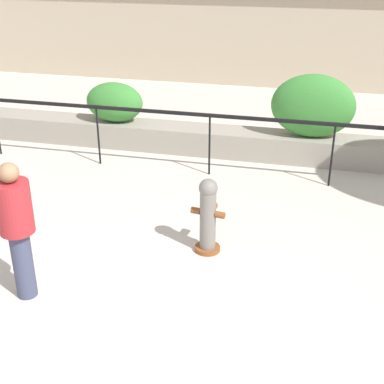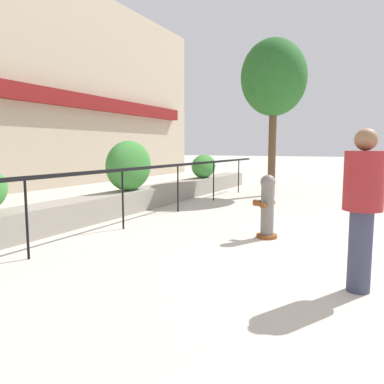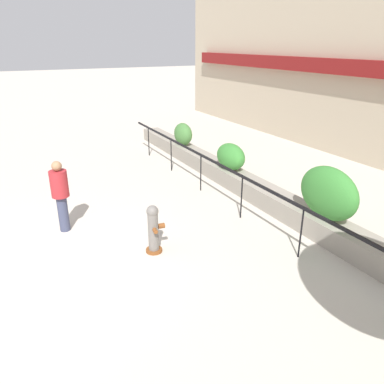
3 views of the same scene
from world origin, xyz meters
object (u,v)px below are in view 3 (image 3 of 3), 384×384
at_px(hedge_bush_0, 183,134).
at_px(hedge_bush_2, 328,193).
at_px(fire_hydrant, 153,229).
at_px(hedge_bush_1, 231,156).
at_px(pedestrian, 60,192).

bearing_deg(hedge_bush_0, hedge_bush_2, 0.00).
bearing_deg(fire_hydrant, hedge_bush_1, 126.70).
distance_m(hedge_bush_0, hedge_bush_2, 7.32).
xyz_separation_m(hedge_bush_0, fire_hydrant, (6.12, -3.71, -0.37)).
height_order(hedge_bush_0, hedge_bush_1, hedge_bush_0).
xyz_separation_m(hedge_bush_2, pedestrian, (-3.10, -5.23, -0.11)).
height_order(hedge_bush_2, fire_hydrant, hedge_bush_2).
height_order(hedge_bush_0, fire_hydrant, hedge_bush_0).
bearing_deg(pedestrian, fire_hydrant, 38.73).
relative_size(fire_hydrant, pedestrian, 0.62).
height_order(hedge_bush_2, pedestrian, pedestrian).
height_order(hedge_bush_1, fire_hydrant, hedge_bush_1).
height_order(fire_hydrant, pedestrian, pedestrian).
height_order(hedge_bush_1, pedestrian, pedestrian).
relative_size(hedge_bush_0, hedge_bush_2, 0.62).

